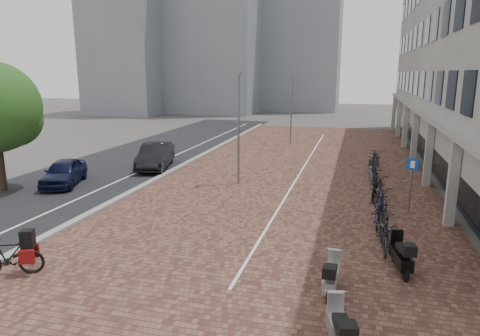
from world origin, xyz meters
name	(u,v)px	position (x,y,z in m)	size (l,w,h in m)	color
ground	(194,241)	(0.00, 0.00, 0.00)	(140.00, 140.00, 0.00)	#474442
plaza_brick	(299,170)	(2.00, 12.00, 0.01)	(14.50, 42.00, 0.04)	brown
street_asphalt	(134,160)	(-9.00, 12.00, 0.01)	(8.00, 50.00, 0.03)	black
curb	(189,162)	(-5.10, 12.00, 0.07)	(0.35, 42.00, 0.14)	gray
lane_line	(162,161)	(-7.00, 12.00, 0.02)	(0.12, 44.00, 0.00)	white
parking_line	(302,170)	(2.20, 12.00, 0.04)	(0.10, 30.00, 0.00)	white
bg_towers	(224,14)	(-14.34, 48.94, 13.96)	(33.00, 23.00, 32.00)	gray
car_navy	(64,172)	(-9.28, 5.30, 0.67)	(1.58, 3.93, 1.34)	black
car_dark	(156,156)	(-6.50, 10.19, 0.76)	(1.61, 4.61, 1.52)	black
hero_bike	(9,256)	(-4.14, -3.81, 0.60)	(1.96, 1.26, 1.35)	black
shoes	(14,256)	(-5.00, -2.79, 0.05)	(0.39, 0.33, 0.10)	black
scooter_front	(331,275)	(4.82, -2.41, 0.53)	(0.48, 1.53, 1.05)	#AAABAF
scooter_mid	(401,254)	(6.69, -0.58, 0.57)	(0.51, 1.65, 1.13)	black
scooter_back	(340,329)	(5.15, -4.89, 0.57)	(0.51, 1.65, 1.13)	#9D9CA1
parking_sign	(411,177)	(7.50, 5.23, 1.53)	(0.46, 0.22, 2.31)	slate
lamp_near	(238,130)	(-0.61, 7.89, 2.83)	(0.12, 0.12, 5.66)	slate
lamp_far	(291,110)	(0.03, 21.22, 2.75)	(0.12, 0.12, 5.50)	gray
bike_row	(377,183)	(6.30, 7.90, 0.52)	(1.25, 15.83, 1.05)	black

